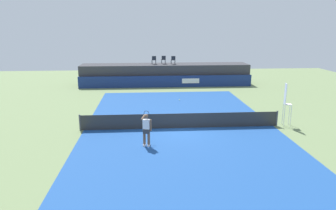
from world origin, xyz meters
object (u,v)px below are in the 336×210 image
net_post_near (80,123)px  spectator_chair_left (163,59)px  spectator_chair_far_left (154,60)px  umpire_chair (286,102)px  tennis_player (146,129)px  spectator_chair_center (173,60)px  net_post_far (277,118)px  tennis_ball (179,100)px

net_post_near → spectator_chair_left: bearing=68.7°
spectator_chair_far_left → net_post_near: bearing=-108.2°
umpire_chair → net_post_near: 12.97m
net_post_near → tennis_player: bearing=-35.2°
spectator_chair_far_left → spectator_chair_center: (2.06, -0.19, 0.00)m
spectator_chair_center → tennis_player: spectator_chair_center is taller
spectator_chair_center → net_post_far: 16.13m
spectator_chair_far_left → tennis_player: bearing=-93.0°
spectator_chair_far_left → spectator_chair_center: 2.07m
spectator_chair_left → net_post_far: bearing=-67.7°
spectator_chair_left → tennis_player: spectator_chair_left is taller
net_post_near → tennis_ball: bearing=47.3°
net_post_near → tennis_ball: size_ratio=14.71×
net_post_near → net_post_far: bearing=0.0°
net_post_far → tennis_ball: (-5.45, 7.53, -0.46)m
spectator_chair_left → net_post_near: size_ratio=0.89×
spectator_chair_center → net_post_far: size_ratio=0.89×
spectator_chair_far_left → spectator_chair_left: 1.07m
spectator_chair_left → tennis_player: 18.56m
net_post_far → spectator_chair_center: bearing=109.5°
net_post_far → tennis_ball: 9.30m
umpire_chair → net_post_near: bearing=-179.9°
umpire_chair → spectator_chair_far_left: bearing=117.5°
net_post_far → tennis_player: (-8.35, -2.86, 0.46)m
umpire_chair → tennis_ball: umpire_chair is taller
spectator_chair_center → tennis_ball: bearing=-90.9°
spectator_chair_far_left → net_post_near: (-5.00, -15.26, -2.19)m
spectator_chair_far_left → net_post_far: bearing=-64.1°
spectator_chair_left → net_post_far: size_ratio=0.89×
spectator_chair_left → net_post_far: (6.35, -15.51, -2.19)m
spectator_chair_center → umpire_chair: bearing=-68.7°
net_post_near → net_post_far: (12.40, 0.00, 0.00)m
umpire_chair → spectator_chair_center: bearing=111.3°
spectator_chair_left → tennis_player: bearing=-96.2°
umpire_chair → tennis_player: bearing=-162.0°
spectator_chair_far_left → tennis_ball: size_ratio=13.06×
spectator_chair_far_left → net_post_near: 16.21m
umpire_chair → tennis_ball: size_ratio=40.59×
tennis_ball → spectator_chair_center: bearing=89.1°
tennis_player → tennis_ball: 10.82m
umpire_chair → net_post_far: (-0.52, -0.02, -1.09)m
spectator_chair_far_left → umpire_chair: bearing=-62.5°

